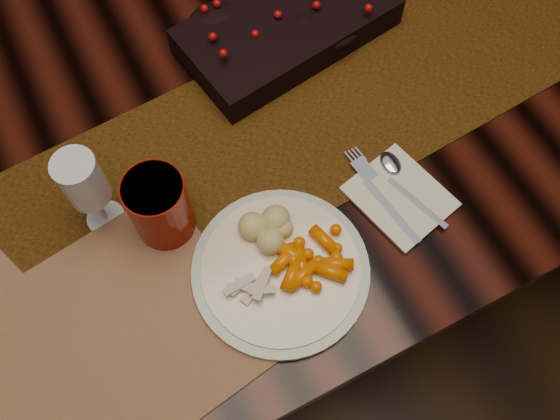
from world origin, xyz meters
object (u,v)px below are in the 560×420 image
napkin (400,196)px  wine_glass (91,194)px  dinner_plate (281,270)px  red_cup (160,207)px  centerpiece (288,23)px  mashed_potatoes (268,227)px  placemat_main (92,353)px  baby_carrots (321,263)px  dining_table (229,199)px  turkey_shreds (252,289)px

napkin → wine_glass: 0.46m
dinner_plate → red_cup: red_cup is taller
centerpiece → mashed_potatoes: (-0.20, -0.32, -0.00)m
dinner_plate → red_cup: size_ratio=2.15×
placemat_main → baby_carrots: size_ratio=4.10×
dinner_plate → red_cup: (-0.12, 0.15, 0.05)m
dining_table → turkey_shreds: (-0.09, -0.33, 0.40)m
dining_table → placemat_main: placemat_main is taller
placemat_main → red_cup: bearing=29.4°
baby_carrots → napkin: size_ratio=0.75×
mashed_potatoes → red_cup: (-0.13, 0.09, 0.02)m
dining_table → wine_glass: bearing=-152.1°
baby_carrots → napkin: baby_carrots is taller
dining_table → wine_glass: wine_glass is taller
placemat_main → red_cup: red_cup is taller
dining_table → baby_carrots: (0.01, -0.35, 0.40)m
mashed_potatoes → wine_glass: size_ratio=0.44×
dining_table → dinner_plate: bearing=-96.6°
red_cup → wine_glass: wine_glass is taller
placemat_main → baby_carrots: bearing=-15.1°
centerpiece → red_cup: bearing=-144.2°
dining_table → placemat_main: (-0.32, -0.31, 0.38)m
turkey_shreds → napkin: 0.27m
centerpiece → napkin: (0.01, -0.36, -0.03)m
red_cup → baby_carrots: bearing=-44.9°
wine_glass → napkin: bearing=-23.0°
centerpiece → mashed_potatoes: 0.38m
dining_table → dinner_plate: (-0.04, -0.32, 0.39)m
mashed_potatoes → wine_glass: 0.25m
dinner_plate → napkin: size_ratio=1.81×
dining_table → turkey_shreds: turkey_shreds is taller
dinner_plate → turkey_shreds: (-0.05, -0.01, 0.01)m
baby_carrots → red_cup: 0.24m
dinner_plate → dining_table: bearing=83.4°
wine_glass → dining_table: bearing=27.9°
mashed_potatoes → turkey_shreds: 0.09m
dining_table → centerpiece: 0.45m
dinner_plate → napkin: 0.22m
baby_carrots → turkey_shreds: baby_carrots is taller
mashed_potatoes → red_cup: red_cup is taller
centerpiece → wine_glass: 0.45m
placemat_main → turkey_shreds: (0.23, -0.03, 0.02)m
centerpiece → turkey_shreds: centerpiece is taller
dinner_plate → placemat_main: bearing=177.1°
dinner_plate → baby_carrots: 0.06m
centerpiece → turkey_shreds: (-0.26, -0.39, -0.01)m
dinner_plate → red_cup: bearing=128.8°
centerpiece → placemat_main: 0.62m
dinner_plate → baby_carrots: (0.05, -0.02, 0.02)m
dining_table → centerpiece: (0.17, 0.06, 0.41)m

